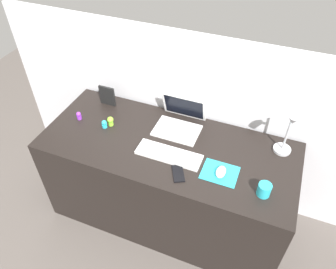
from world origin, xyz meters
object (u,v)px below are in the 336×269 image
object	(u,v)px
laptop	(180,120)
desk_lamp	(287,135)
mouse	(221,172)
cell_phone	(178,173)
toy_figurine_lime	(110,121)
toy_figurine_purple	(79,116)
coffee_mug	(264,190)
toy_figurine_cyan	(104,124)
keyboard	(169,155)
picture_frame	(107,96)

from	to	relation	value
laptop	desk_lamp	world-z (taller)	desk_lamp
mouse	cell_phone	world-z (taller)	mouse
toy_figurine_lime	toy_figurine_purple	bearing A→B (deg)	-174.01
laptop	mouse	bearing A→B (deg)	-40.59
cell_phone	coffee_mug	size ratio (longest dim) A/B	1.66
desk_lamp	toy_figurine_cyan	bearing A→B (deg)	-170.55
laptop	keyboard	xyz separation A→B (m)	(0.03, -0.29, -0.04)
desk_lamp	toy_figurine_purple	size ratio (longest dim) A/B	5.92
keyboard	toy_figurine_lime	world-z (taller)	toy_figurine_lime
keyboard	cell_phone	world-z (taller)	keyboard
cell_phone	toy_figurine_cyan	size ratio (longest dim) A/B	2.23
cell_phone	picture_frame	distance (m)	0.84
keyboard	desk_lamp	size ratio (longest dim) A/B	1.19
desk_lamp	picture_frame	world-z (taller)	desk_lamp
picture_frame	toy_figurine_cyan	world-z (taller)	picture_frame
mouse	desk_lamp	size ratio (longest dim) A/B	0.28
toy_figurine_cyan	toy_figurine_lime	size ratio (longest dim) A/B	0.85
desk_lamp	toy_figurine_cyan	distance (m)	1.17
cell_phone	picture_frame	world-z (taller)	picture_frame
coffee_mug	cell_phone	bearing A→B (deg)	-175.37
desk_lamp	mouse	bearing A→B (deg)	-135.57
laptop	toy_figurine_lime	distance (m)	0.47
cell_phone	toy_figurine_lime	size ratio (longest dim) A/B	1.91
laptop	toy_figurine_lime	size ratio (longest dim) A/B	4.47
picture_frame	toy_figurine_lime	distance (m)	0.24
picture_frame	laptop	bearing A→B (deg)	-3.28
laptop	coffee_mug	xyz separation A→B (m)	(0.63, -0.37, -0.01)
mouse	picture_frame	world-z (taller)	picture_frame
keyboard	toy_figurine_lime	bearing A→B (deg)	165.49
cell_phone	toy_figurine_cyan	distance (m)	0.64
keyboard	mouse	world-z (taller)	mouse
picture_frame	coffee_mug	bearing A→B (deg)	-18.52
picture_frame	coffee_mug	size ratio (longest dim) A/B	1.94
laptop	picture_frame	bearing A→B (deg)	176.72
laptop	keyboard	world-z (taller)	laptop
cell_phone	toy_figurine_cyan	world-z (taller)	toy_figurine_cyan
mouse	toy_figurine_cyan	world-z (taller)	toy_figurine_cyan
cell_phone	toy_figurine_lime	bearing A→B (deg)	129.59
desk_lamp	toy_figurine_lime	bearing A→B (deg)	-172.38
laptop	coffee_mug	size ratio (longest dim) A/B	3.88
picture_frame	toy_figurine_cyan	distance (m)	0.27
keyboard	mouse	xyz separation A→B (m)	(0.34, -0.03, 0.01)
picture_frame	toy_figurine_lime	size ratio (longest dim) A/B	2.24
cell_phone	toy_figurine_lime	distance (m)	0.63
cell_phone	coffee_mug	world-z (taller)	coffee_mug
desk_lamp	toy_figurine_lime	world-z (taller)	desk_lamp
keyboard	toy_figurine_purple	xyz separation A→B (m)	(-0.71, 0.10, 0.02)
keyboard	toy_figurine_cyan	world-z (taller)	toy_figurine_cyan
desk_lamp	cell_phone	bearing A→B (deg)	-143.92
laptop	picture_frame	distance (m)	0.58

